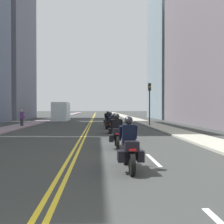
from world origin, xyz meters
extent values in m
plane|color=#343735|center=(0.00, 48.00, 0.00)|extent=(264.00, 264.00, 0.00)
cube|color=gray|center=(-7.13, 48.00, 0.06)|extent=(2.16, 144.00, 0.12)
cube|color=#A5A395|center=(7.13, 48.00, 0.06)|extent=(2.16, 144.00, 0.12)
cube|color=yellow|center=(-0.12, 48.00, 0.00)|extent=(0.12, 132.00, 0.01)
cube|color=yellow|center=(0.12, 48.00, 0.00)|extent=(0.12, 132.00, 0.01)
cube|color=silver|center=(3.03, 8.00, 0.00)|extent=(0.14, 2.40, 0.01)
cube|color=silver|center=(3.03, 14.00, 0.00)|extent=(0.14, 2.40, 0.01)
cube|color=silver|center=(3.03, 20.00, 0.00)|extent=(0.14, 2.40, 0.01)
cube|color=silver|center=(3.03, 26.00, 0.00)|extent=(0.14, 2.40, 0.01)
cube|color=silver|center=(3.03, 32.00, 0.00)|extent=(0.14, 2.40, 0.01)
cube|color=silver|center=(3.03, 38.00, 0.00)|extent=(0.14, 2.40, 0.01)
cube|color=silver|center=(3.03, 44.00, 0.00)|extent=(0.14, 2.40, 0.01)
cube|color=silver|center=(3.03, 50.00, 0.00)|extent=(0.14, 2.40, 0.01)
cube|color=silver|center=(3.03, 56.00, 0.00)|extent=(0.14, 2.40, 0.01)
cube|color=slate|center=(15.03, 28.96, 9.29)|extent=(7.26, 21.73, 18.58)
cube|color=slate|center=(-15.82, 46.47, 11.88)|extent=(8.83, 13.46, 23.76)
cube|color=gray|center=(15.85, 48.27, 15.48)|extent=(8.89, 13.47, 30.96)
cube|color=#2D3847|center=(20.31, 48.27, 7.74)|extent=(0.04, 11.31, 0.90)
cube|color=#2D3847|center=(20.31, 48.27, 13.42)|extent=(0.04, 11.31, 0.90)
cube|color=#2D3847|center=(20.31, 48.27, 19.09)|extent=(0.04, 11.31, 0.90)
cylinder|color=black|center=(1.93, 7.27, 0.33)|extent=(0.13, 0.66, 0.66)
cylinder|color=black|center=(1.95, 5.73, 0.33)|extent=(0.13, 0.66, 0.66)
cube|color=silver|center=(1.93, 7.27, 0.68)|extent=(0.14, 0.32, 0.04)
cube|color=black|center=(1.94, 6.50, 0.61)|extent=(0.34, 1.18, 0.40)
cube|color=black|center=(1.95, 5.81, 0.83)|extent=(0.41, 0.37, 0.28)
cube|color=red|center=(1.95, 5.62, 0.75)|extent=(0.20, 0.03, 0.06)
cube|color=black|center=(1.67, 6.03, 0.51)|extent=(0.21, 0.44, 0.32)
cube|color=black|center=(2.23, 6.04, 0.51)|extent=(0.21, 0.44, 0.32)
cube|color=#B2C1CC|center=(1.93, 6.99, 0.99)|extent=(0.36, 0.13, 0.36)
cube|color=black|center=(1.94, 6.45, 1.10)|extent=(0.40, 0.27, 0.58)
cylinder|color=black|center=(1.70, 6.60, 1.15)|extent=(0.10, 0.28, 0.45)
cylinder|color=black|center=(2.18, 6.60, 1.15)|extent=(0.10, 0.28, 0.45)
sphere|color=black|center=(1.94, 6.48, 1.54)|extent=(0.26, 0.26, 0.26)
cylinder|color=black|center=(1.90, 11.85, 0.33)|extent=(0.13, 0.67, 0.67)
cylinder|color=black|center=(1.89, 10.36, 0.33)|extent=(0.13, 0.67, 0.67)
cube|color=silver|center=(1.90, 11.85, 0.69)|extent=(0.14, 0.32, 0.04)
cube|color=black|center=(1.89, 11.11, 0.61)|extent=(0.33, 1.13, 0.40)
cube|color=black|center=(1.89, 10.44, 0.83)|extent=(0.40, 0.36, 0.28)
cube|color=red|center=(1.89, 10.25, 0.75)|extent=(0.20, 0.03, 0.06)
cube|color=black|center=(1.61, 10.66, 0.51)|extent=(0.20, 0.44, 0.32)
cube|color=black|center=(2.17, 10.66, 0.51)|extent=(0.20, 0.44, 0.32)
cube|color=#B2C1CC|center=(1.90, 11.58, 0.99)|extent=(0.36, 0.13, 0.36)
cube|color=black|center=(1.89, 11.06, 1.10)|extent=(0.40, 0.26, 0.58)
cylinder|color=black|center=(1.66, 11.21, 1.15)|extent=(0.10, 0.28, 0.45)
cylinder|color=black|center=(2.14, 11.20, 1.15)|extent=(0.10, 0.28, 0.45)
sphere|color=black|center=(1.89, 11.09, 1.53)|extent=(0.26, 0.26, 0.26)
cylinder|color=black|center=(2.03, 15.91, 0.33)|extent=(0.12, 0.66, 0.66)
cylinder|color=black|center=(2.01, 14.37, 0.33)|extent=(0.12, 0.66, 0.66)
cube|color=silver|center=(2.03, 15.91, 0.68)|extent=(0.15, 0.32, 0.04)
cube|color=black|center=(2.02, 15.14, 0.61)|extent=(0.34, 1.17, 0.40)
cube|color=black|center=(2.01, 14.44, 0.83)|extent=(0.41, 0.37, 0.28)
cube|color=red|center=(2.01, 14.25, 0.75)|extent=(0.20, 0.03, 0.06)
cube|color=black|center=(1.73, 14.68, 0.51)|extent=(0.21, 0.44, 0.32)
cube|color=black|center=(2.29, 14.67, 0.51)|extent=(0.21, 0.44, 0.32)
cube|color=#B2C1CC|center=(2.03, 15.63, 0.99)|extent=(0.36, 0.13, 0.36)
cube|color=black|center=(2.02, 15.09, 1.07)|extent=(0.40, 0.27, 0.53)
cylinder|color=black|center=(1.78, 15.24, 1.12)|extent=(0.10, 0.28, 0.45)
cylinder|color=black|center=(2.26, 15.23, 1.12)|extent=(0.10, 0.28, 0.45)
sphere|color=black|center=(2.02, 15.12, 1.48)|extent=(0.26, 0.26, 0.26)
cylinder|color=black|center=(1.96, 19.35, 0.33)|extent=(0.14, 0.66, 0.66)
cylinder|color=black|center=(1.91, 17.71, 0.33)|extent=(0.14, 0.66, 0.66)
cube|color=silver|center=(1.96, 19.35, 0.68)|extent=(0.15, 0.32, 0.04)
cube|color=black|center=(1.93, 18.53, 0.61)|extent=(0.36, 1.26, 0.40)
cube|color=black|center=(1.91, 17.79, 0.83)|extent=(0.41, 0.37, 0.28)
cube|color=red|center=(1.90, 17.60, 0.75)|extent=(0.20, 0.04, 0.06)
cube|color=black|center=(1.64, 18.04, 0.51)|extent=(0.21, 0.45, 0.32)
cube|color=black|center=(2.20, 18.03, 0.51)|extent=(0.21, 0.45, 0.32)
cube|color=#B2C1CC|center=(1.95, 19.05, 0.99)|extent=(0.36, 0.13, 0.36)
cube|color=black|center=(1.93, 18.48, 1.08)|extent=(0.41, 0.27, 0.54)
cylinder|color=black|center=(1.69, 18.64, 1.13)|extent=(0.11, 0.28, 0.45)
cylinder|color=black|center=(2.17, 18.62, 1.13)|extent=(0.11, 0.28, 0.45)
sphere|color=black|center=(1.93, 18.51, 1.49)|extent=(0.26, 0.26, 0.26)
cylinder|color=black|center=(1.94, 24.00, 0.32)|extent=(0.15, 0.64, 0.64)
cylinder|color=black|center=(1.96, 22.49, 0.32)|extent=(0.15, 0.64, 0.64)
cube|color=silver|center=(1.94, 24.00, 0.66)|extent=(0.14, 0.32, 0.04)
cube|color=black|center=(1.95, 23.25, 0.60)|extent=(0.34, 1.15, 0.40)
cube|color=black|center=(1.96, 22.57, 0.82)|extent=(0.41, 0.37, 0.28)
cube|color=red|center=(1.96, 22.38, 0.74)|extent=(0.20, 0.03, 0.06)
cube|color=black|center=(1.68, 22.79, 0.50)|extent=(0.21, 0.44, 0.32)
cube|color=black|center=(2.24, 22.80, 0.50)|extent=(0.21, 0.44, 0.32)
cube|color=#B2C1CC|center=(1.94, 23.73, 0.98)|extent=(0.36, 0.13, 0.36)
cube|color=black|center=(1.95, 23.20, 1.07)|extent=(0.40, 0.27, 0.55)
cylinder|color=black|center=(1.71, 23.34, 1.12)|extent=(0.10, 0.28, 0.45)
cylinder|color=black|center=(2.19, 23.35, 1.12)|extent=(0.10, 0.28, 0.45)
sphere|color=black|center=(1.95, 23.23, 1.49)|extent=(0.26, 0.26, 0.26)
cylinder|color=black|center=(2.01, 28.02, 0.31)|extent=(0.15, 0.63, 0.63)
cylinder|color=black|center=(1.94, 26.42, 0.31)|extent=(0.15, 0.63, 0.63)
cube|color=silver|center=(2.01, 28.02, 0.65)|extent=(0.15, 0.33, 0.04)
cube|color=black|center=(1.97, 27.22, 0.59)|extent=(0.37, 1.23, 0.40)
cube|color=black|center=(1.94, 26.50, 0.81)|extent=(0.42, 0.38, 0.28)
cube|color=red|center=(1.93, 26.31, 0.73)|extent=(0.20, 0.04, 0.06)
cube|color=black|center=(1.67, 26.75, 0.49)|extent=(0.22, 0.45, 0.32)
cube|color=black|center=(2.23, 26.72, 0.49)|extent=(0.22, 0.45, 0.32)
cube|color=#B2C1CC|center=(2.00, 27.73, 0.97)|extent=(0.37, 0.14, 0.36)
cube|color=black|center=(1.97, 27.17, 1.08)|extent=(0.41, 0.28, 0.58)
cylinder|color=black|center=(1.74, 27.33, 1.13)|extent=(0.11, 0.29, 0.45)
cylinder|color=black|center=(2.22, 27.31, 1.13)|extent=(0.11, 0.29, 0.45)
sphere|color=white|center=(1.97, 27.20, 1.51)|extent=(0.26, 0.26, 0.26)
cylinder|color=black|center=(6.45, 26.40, 1.91)|extent=(0.12, 0.12, 3.81)
cube|color=black|center=(6.45, 26.40, 4.16)|extent=(0.28, 0.28, 0.80)
sphere|color=yellow|center=(6.45, 26.25, 4.16)|extent=(0.18, 0.18, 0.18)
cube|color=#262B34|center=(-6.75, 25.90, 0.43)|extent=(0.31, 0.25, 0.87)
cube|color=#562D6F|center=(-6.75, 25.90, 1.21)|extent=(0.39, 0.28, 0.69)
sphere|color=tan|center=(-6.75, 25.90, 1.67)|extent=(0.22, 0.22, 0.22)
cube|color=#64336F|center=(-6.54, 25.94, 0.97)|extent=(0.18, 0.13, 0.24)
cube|color=silver|center=(-4.65, 42.53, 1.10)|extent=(2.00, 1.80, 2.20)
cube|color=silver|center=(-4.65, 39.53, 1.40)|extent=(2.20, 5.20, 2.80)
cylinder|color=black|center=(-4.65, 42.13, 0.45)|extent=(2.00, 0.90, 0.90)
cylinder|color=black|center=(-4.65, 37.93, 0.45)|extent=(2.00, 0.90, 0.90)
camera|label=1|loc=(0.99, -1.78, 1.91)|focal=43.05mm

